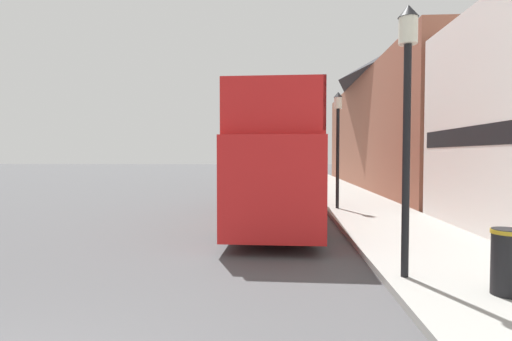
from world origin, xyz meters
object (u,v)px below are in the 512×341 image
at_px(parked_car_ahead_of_bus, 295,186).
at_px(lamp_post_nearest, 407,91).
at_px(lamp_post_second, 338,128).
at_px(tour_bus, 278,169).
at_px(litter_bin, 507,260).

bearing_deg(parked_car_ahead_of_bus, lamp_post_nearest, -85.60).
distance_m(lamp_post_nearest, lamp_post_second, 9.02).
xyz_separation_m(tour_bus, litter_bin, (3.53, -7.63, -1.12)).
distance_m(tour_bus, litter_bin, 8.48).
height_order(lamp_post_nearest, litter_bin, lamp_post_nearest).
xyz_separation_m(tour_bus, lamp_post_nearest, (2.26, -6.80, 1.60)).
relative_size(parked_car_ahead_of_bus, litter_bin, 4.07).
relative_size(tour_bus, lamp_post_nearest, 2.16).
relative_size(tour_bus, parked_car_ahead_of_bus, 2.48).
relative_size(lamp_post_nearest, lamp_post_second, 1.02).
distance_m(parked_car_ahead_of_bus, litter_bin, 14.95).
relative_size(tour_bus, lamp_post_second, 2.20).
relative_size(lamp_post_nearest, litter_bin, 4.65).
bearing_deg(lamp_post_nearest, parked_car_ahead_of_bus, 95.94).
height_order(parked_car_ahead_of_bus, lamp_post_nearest, lamp_post_nearest).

